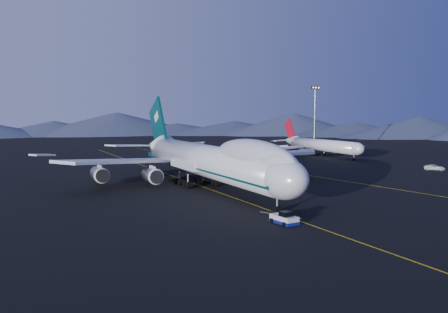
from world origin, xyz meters
name	(u,v)px	position (x,y,z in m)	size (l,w,h in m)	color
ground	(208,189)	(0.00, 0.00, 0.00)	(500.00, 500.00, 0.00)	black
taxiway_line_main	(208,189)	(0.00, 0.00, 0.01)	(0.25, 220.00, 0.01)	#CAA20B
taxiway_line_side	(304,175)	(30.00, 10.00, 0.01)	(0.25, 200.00, 0.01)	#CAA20B
boeing_747	(208,160)	(0.00, 0.03, 5.81)	(59.62, 72.43, 19.37)	silver
pushback_tug	(284,220)	(-2.97, -33.19, 0.59)	(2.84, 4.52, 1.88)	silver
second_jet	(320,145)	(63.41, 48.85, 3.82)	(39.24, 44.33, 12.61)	silver
service_van	(435,167)	(66.50, 2.69, 0.73)	(2.43, 5.27, 1.47)	white
floodlight_mast	(315,120)	(65.83, 55.50, 12.32)	(3.00, 2.25, 24.31)	black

